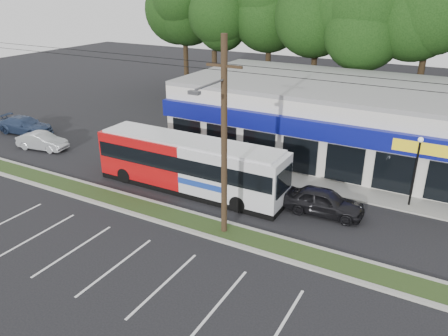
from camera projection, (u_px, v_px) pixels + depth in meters
ground at (166, 227)px, 23.32m from camera, size 120.00×120.00×0.00m
grass_strip at (177, 218)px, 24.10m from camera, size 40.00×1.60×0.12m
curb_south at (168, 224)px, 23.41m from camera, size 40.00×0.25×0.14m
curb_north at (185, 211)px, 24.78m from camera, size 40.00×0.25×0.14m
sidewalk at (311, 183)px, 28.31m from camera, size 32.00×2.20×0.10m
strip_mall at (350, 119)px, 32.64m from camera, size 25.00×12.55×5.30m
utility_pole at (220, 134)px, 20.69m from camera, size 50.00×2.77×10.00m
lamp_post at (416, 164)px, 24.44m from camera, size 0.30×0.30×4.25m
tree_line at (369, 27)px, 39.19m from camera, size 46.76×6.76×11.83m
metrobus at (190, 163)px, 26.87m from camera, size 12.44×2.66×3.34m
car_dark at (324, 201)px, 24.37m from camera, size 4.55×2.03×1.52m
car_silver at (42, 141)px, 34.01m from camera, size 4.21×2.07×1.33m
car_blue at (25, 125)px, 37.63m from camera, size 5.21×2.60×1.45m
pedestrian_a at (265, 167)px, 28.80m from camera, size 0.74×0.69×1.69m
pedestrian_b at (266, 165)px, 28.93m from camera, size 0.96×0.81×1.76m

